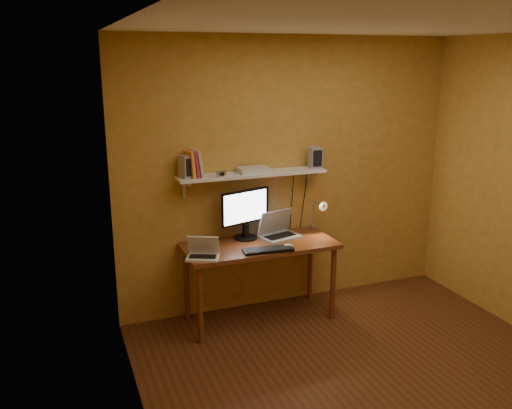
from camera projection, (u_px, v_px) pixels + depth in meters
name	position (u px, v px, depth m)	size (l,w,h in m)	color
room	(384.00, 219.00, 3.79)	(3.44, 3.24, 2.64)	#572C16
desk	(260.00, 252.00, 4.96)	(1.40, 0.60, 0.75)	brown
wall_shelf	(252.00, 174.00, 4.96)	(1.40, 0.25, 0.21)	white
monitor	(245.00, 211.00, 5.02)	(0.51, 0.27, 0.47)	black
laptop	(278.00, 230.00, 5.11)	(0.41, 0.34, 0.26)	#919399
netbook	(203.00, 252.00, 4.58)	(0.32, 0.28, 0.19)	silver
keyboard	(268.00, 250.00, 4.75)	(0.44, 0.15, 0.02)	black
mouse	(288.00, 246.00, 4.84)	(0.09, 0.06, 0.03)	silver
desk_lamp	(319.00, 211.00, 5.23)	(0.09, 0.23, 0.38)	silver
speaker_left	(187.00, 166.00, 4.73)	(0.11, 0.11, 0.20)	#919399
speaker_right	(315.00, 157.00, 5.15)	(0.11, 0.11, 0.20)	#919399
books	(193.00, 164.00, 4.74)	(0.16, 0.17, 0.24)	orange
shelf_camera	(221.00, 174.00, 4.76)	(0.10, 0.06, 0.06)	silver
router	(254.00, 170.00, 4.96)	(0.28, 0.19, 0.05)	silver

